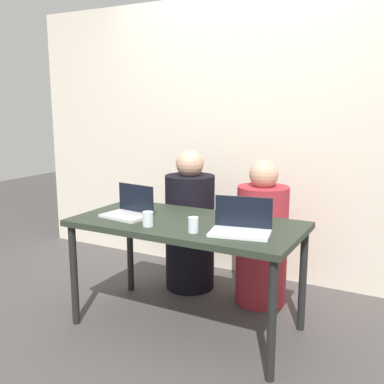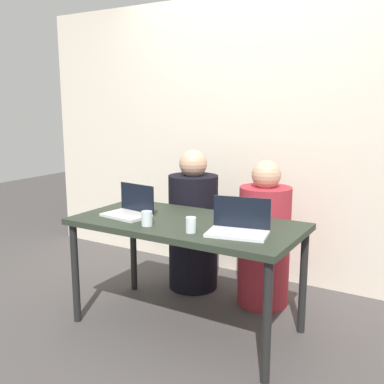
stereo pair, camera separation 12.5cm
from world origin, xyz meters
TOP-DOWN VIEW (x-y plane):
  - ground_plane at (0.00, 0.00)m, footprint 12.00×12.00m
  - back_wall at (0.00, 1.16)m, footprint 4.50×0.10m
  - desk at (0.00, 0.00)m, footprint 1.49×0.74m
  - person_on_left at (-0.31, 0.61)m, footprint 0.44×0.44m
  - person_on_right at (0.31, 0.61)m, footprint 0.41×0.41m
  - laptop_front_left at (-0.41, -0.07)m, footprint 0.33×0.26m
  - laptop_front_right at (0.41, -0.09)m, footprint 0.38×0.28m
  - water_glass_right at (0.16, -0.21)m, footprint 0.06×0.06m
  - water_glass_left at (-0.15, -0.22)m, footprint 0.07×0.07m

SIDE VIEW (x-z plane):
  - ground_plane at x=0.00m, z-range 0.00..0.00m
  - person_on_right at x=0.31m, z-range -0.06..1.03m
  - person_on_left at x=-0.31m, z-range -0.06..1.07m
  - desk at x=0.00m, z-range 0.30..1.04m
  - water_glass_left at x=-0.15m, z-range 0.73..0.82m
  - water_glass_right at x=0.16m, z-range 0.73..0.82m
  - laptop_front_right at x=0.41m, z-range 0.68..0.89m
  - laptop_front_left at x=-0.41m, z-range 0.68..0.89m
  - back_wall at x=0.00m, z-range 0.00..2.38m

